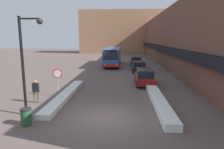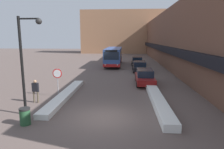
# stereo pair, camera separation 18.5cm
# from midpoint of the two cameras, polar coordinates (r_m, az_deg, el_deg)

# --- Properties ---
(ground_plane) EXTENTS (160.00, 160.00, 0.00)m
(ground_plane) POSITION_cam_midpoint_polar(r_m,az_deg,el_deg) (12.25, -2.29, -12.15)
(ground_plane) COLOR brown
(building_row_right) EXTENTS (5.50, 60.00, 9.21)m
(building_row_right) POSITION_cam_midpoint_polar(r_m,az_deg,el_deg) (36.35, 17.77, 9.66)
(building_row_right) COLOR brown
(building_row_right) RESTS_ON ground_plane
(building_backdrop_far) EXTENTS (26.00, 8.00, 13.33)m
(building_backdrop_far) POSITION_cam_midpoint_polar(r_m,az_deg,el_deg) (66.18, 2.52, 11.98)
(building_backdrop_far) COLOR #996B4C
(building_backdrop_far) RESTS_ON ground_plane
(snow_bank_left) EXTENTS (0.90, 9.45, 0.35)m
(snow_bank_left) POSITION_cam_midpoint_polar(r_m,az_deg,el_deg) (16.62, -13.38, -5.72)
(snow_bank_left) COLOR silver
(snow_bank_left) RESTS_ON ground_plane
(snow_bank_right) EXTENTS (0.90, 10.24, 0.45)m
(snow_bank_right) POSITION_cam_midpoint_polar(r_m,az_deg,el_deg) (15.45, 12.49, -6.71)
(snow_bank_right) COLOR silver
(snow_bank_right) RESTS_ON ground_plane
(city_bus) EXTENTS (2.57, 11.56, 3.03)m
(city_bus) POSITION_cam_midpoint_polar(r_m,az_deg,el_deg) (35.30, 0.06, 5.37)
(city_bus) COLOR #335193
(city_bus) RESTS_ON ground_plane
(parked_car_front) EXTENTS (1.83, 4.83, 1.53)m
(parked_car_front) POSITION_cam_midpoint_polar(r_m,az_deg,el_deg) (20.95, 9.00, -0.61)
(parked_car_front) COLOR maroon
(parked_car_front) RESTS_ON ground_plane
(parked_car_middle) EXTENTS (1.94, 4.87, 1.42)m
(parked_car_middle) POSITION_cam_midpoint_polar(r_m,az_deg,el_deg) (29.05, 7.47, 2.37)
(parked_car_middle) COLOR black
(parked_car_middle) RESTS_ON ground_plane
(parked_car_back) EXTENTS (1.88, 4.30, 1.46)m
(parked_car_back) POSITION_cam_midpoint_polar(r_m,az_deg,el_deg) (35.65, 6.75, 3.84)
(parked_car_back) COLOR black
(parked_car_back) RESTS_ON ground_plane
(stop_sign) EXTENTS (0.76, 0.08, 2.27)m
(stop_sign) POSITION_cam_midpoint_polar(r_m,az_deg,el_deg) (16.68, -15.61, -0.56)
(stop_sign) COLOR gray
(stop_sign) RESTS_ON ground_plane
(street_lamp) EXTENTS (1.46, 0.36, 5.93)m
(street_lamp) POSITION_cam_midpoint_polar(r_m,az_deg,el_deg) (12.84, -23.55, 5.13)
(street_lamp) COLOR black
(street_lamp) RESTS_ON ground_plane
(pedestrian) EXTENTS (0.55, 0.23, 1.70)m
(pedestrian) POSITION_cam_midpoint_polar(r_m,az_deg,el_deg) (15.63, -21.28, -3.93)
(pedestrian) COLOR brown
(pedestrian) RESTS_ON ground_plane
(trash_bin) EXTENTS (0.59, 0.59, 0.95)m
(trash_bin) POSITION_cam_midpoint_polar(r_m,az_deg,el_deg) (12.07, -23.74, -10.96)
(trash_bin) COLOR #234C2D
(trash_bin) RESTS_ON ground_plane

